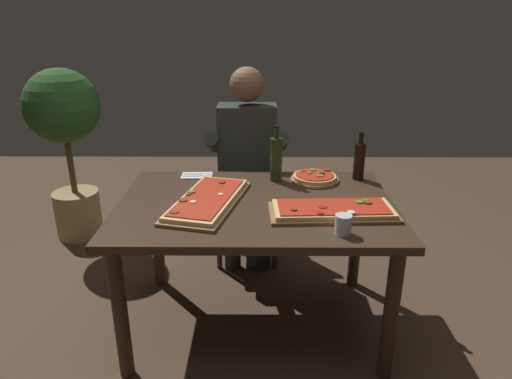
{
  "coord_description": "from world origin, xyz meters",
  "views": [
    {
      "loc": [
        0.02,
        -2.14,
        1.64
      ],
      "look_at": [
        0.0,
        0.05,
        0.79
      ],
      "focal_mm": 31.95,
      "sensor_mm": 36.0,
      "label": 1
    }
  ],
  "objects_px": {
    "seated_diner": "(247,159)",
    "wine_bottle_dark": "(276,158)",
    "dining_table": "(256,219)",
    "pizza_round_far": "(315,178)",
    "oil_bottle_amber": "(359,160)",
    "pizza_rectangular_front": "(333,210)",
    "diner_chair": "(248,188)",
    "pizza_rectangular_left": "(207,200)",
    "tumbler_near_camera": "(343,226)",
    "potted_plant_corner": "(66,131)"
  },
  "relations": [
    {
      "from": "pizza_rectangular_left",
      "to": "diner_chair",
      "type": "height_order",
      "value": "diner_chair"
    },
    {
      "from": "pizza_rectangular_front",
      "to": "tumbler_near_camera",
      "type": "distance_m",
      "value": 0.21
    },
    {
      "from": "dining_table",
      "to": "pizza_round_far",
      "type": "relative_size",
      "value": 5.09
    },
    {
      "from": "tumbler_near_camera",
      "to": "potted_plant_corner",
      "type": "height_order",
      "value": "potted_plant_corner"
    },
    {
      "from": "pizza_round_far",
      "to": "diner_chair",
      "type": "relative_size",
      "value": 0.32
    },
    {
      "from": "pizza_rectangular_left",
      "to": "tumbler_near_camera",
      "type": "height_order",
      "value": "tumbler_near_camera"
    },
    {
      "from": "dining_table",
      "to": "pizza_rectangular_front",
      "type": "bearing_deg",
      "value": -21.48
    },
    {
      "from": "pizza_rectangular_left",
      "to": "wine_bottle_dark",
      "type": "bearing_deg",
      "value": 44.65
    },
    {
      "from": "pizza_round_far",
      "to": "wine_bottle_dark",
      "type": "relative_size",
      "value": 0.86
    },
    {
      "from": "seated_diner",
      "to": "potted_plant_corner",
      "type": "distance_m",
      "value": 1.38
    },
    {
      "from": "potted_plant_corner",
      "to": "diner_chair",
      "type": "bearing_deg",
      "value": -10.28
    },
    {
      "from": "seated_diner",
      "to": "pizza_round_far",
      "type": "bearing_deg",
      "value": -46.61
    },
    {
      "from": "pizza_rectangular_front",
      "to": "seated_diner",
      "type": "xyz_separation_m",
      "value": [
        -0.43,
        0.88,
        -0.02
      ]
    },
    {
      "from": "pizza_rectangular_front",
      "to": "dining_table",
      "type": "bearing_deg",
      "value": 158.52
    },
    {
      "from": "tumbler_near_camera",
      "to": "seated_diner",
      "type": "relative_size",
      "value": 0.07
    },
    {
      "from": "tumbler_near_camera",
      "to": "diner_chair",
      "type": "bearing_deg",
      "value": 110.11
    },
    {
      "from": "diner_chair",
      "to": "potted_plant_corner",
      "type": "relative_size",
      "value": 0.67
    },
    {
      "from": "oil_bottle_amber",
      "to": "seated_diner",
      "type": "height_order",
      "value": "seated_diner"
    },
    {
      "from": "dining_table",
      "to": "seated_diner",
      "type": "xyz_separation_m",
      "value": [
        -0.06,
        0.74,
        0.1
      ]
    },
    {
      "from": "pizza_round_far",
      "to": "seated_diner",
      "type": "bearing_deg",
      "value": 133.39
    },
    {
      "from": "pizza_rectangular_left",
      "to": "wine_bottle_dark",
      "type": "xyz_separation_m",
      "value": [
        0.36,
        0.35,
        0.11
      ]
    },
    {
      "from": "wine_bottle_dark",
      "to": "potted_plant_corner",
      "type": "distance_m",
      "value": 1.69
    },
    {
      "from": "pizza_round_far",
      "to": "tumbler_near_camera",
      "type": "xyz_separation_m",
      "value": [
        0.05,
        -0.67,
        0.02
      ]
    },
    {
      "from": "diner_chair",
      "to": "pizza_round_far",
      "type": "bearing_deg",
      "value": -53.68
    },
    {
      "from": "pizza_round_far",
      "to": "pizza_rectangular_left",
      "type": "bearing_deg",
      "value": -149.59
    },
    {
      "from": "tumbler_near_camera",
      "to": "wine_bottle_dark",
      "type": "bearing_deg",
      "value": 111.38
    },
    {
      "from": "wine_bottle_dark",
      "to": "seated_diner",
      "type": "xyz_separation_m",
      "value": [
        -0.18,
        0.41,
        -0.13
      ]
    },
    {
      "from": "pizza_rectangular_front",
      "to": "wine_bottle_dark",
      "type": "height_order",
      "value": "wine_bottle_dark"
    },
    {
      "from": "pizza_rectangular_left",
      "to": "wine_bottle_dark",
      "type": "relative_size",
      "value": 2.11
    },
    {
      "from": "tumbler_near_camera",
      "to": "oil_bottle_amber",
      "type": "bearing_deg",
      "value": 73.58
    },
    {
      "from": "dining_table",
      "to": "tumbler_near_camera",
      "type": "distance_m",
      "value": 0.54
    },
    {
      "from": "dining_table",
      "to": "diner_chair",
      "type": "distance_m",
      "value": 0.87
    },
    {
      "from": "wine_bottle_dark",
      "to": "seated_diner",
      "type": "height_order",
      "value": "seated_diner"
    },
    {
      "from": "pizza_rectangular_left",
      "to": "oil_bottle_amber",
      "type": "distance_m",
      "value": 0.92
    },
    {
      "from": "tumbler_near_camera",
      "to": "potted_plant_corner",
      "type": "distance_m",
      "value": 2.3
    },
    {
      "from": "pizza_round_far",
      "to": "tumbler_near_camera",
      "type": "distance_m",
      "value": 0.67
    },
    {
      "from": "pizza_round_far",
      "to": "potted_plant_corner",
      "type": "bearing_deg",
      "value": 155.7
    },
    {
      "from": "wine_bottle_dark",
      "to": "oil_bottle_amber",
      "type": "bearing_deg",
      "value": 2.98
    },
    {
      "from": "wine_bottle_dark",
      "to": "dining_table",
      "type": "bearing_deg",
      "value": -108.81
    },
    {
      "from": "pizza_round_far",
      "to": "seated_diner",
      "type": "xyz_separation_m",
      "value": [
        -0.4,
        0.42,
        -0.02
      ]
    },
    {
      "from": "pizza_round_far",
      "to": "diner_chair",
      "type": "xyz_separation_m",
      "value": [
        -0.4,
        0.54,
        -0.27
      ]
    },
    {
      "from": "pizza_round_far",
      "to": "diner_chair",
      "type": "bearing_deg",
      "value": 126.32
    },
    {
      "from": "pizza_rectangular_front",
      "to": "pizza_rectangular_left",
      "type": "height_order",
      "value": "same"
    },
    {
      "from": "pizza_rectangular_front",
      "to": "diner_chair",
      "type": "bearing_deg",
      "value": 113.35
    },
    {
      "from": "wine_bottle_dark",
      "to": "diner_chair",
      "type": "bearing_deg",
      "value": 108.42
    },
    {
      "from": "pizza_round_far",
      "to": "oil_bottle_amber",
      "type": "bearing_deg",
      "value": 8.4
    },
    {
      "from": "dining_table",
      "to": "pizza_rectangular_front",
      "type": "height_order",
      "value": "pizza_rectangular_front"
    },
    {
      "from": "wine_bottle_dark",
      "to": "oil_bottle_amber",
      "type": "relative_size",
      "value": 1.14
    },
    {
      "from": "diner_chair",
      "to": "potted_plant_corner",
      "type": "xyz_separation_m",
      "value": [
        -1.33,
        0.24,
        0.35
      ]
    },
    {
      "from": "seated_diner",
      "to": "wine_bottle_dark",
      "type": "bearing_deg",
      "value": -66.66
    }
  ]
}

